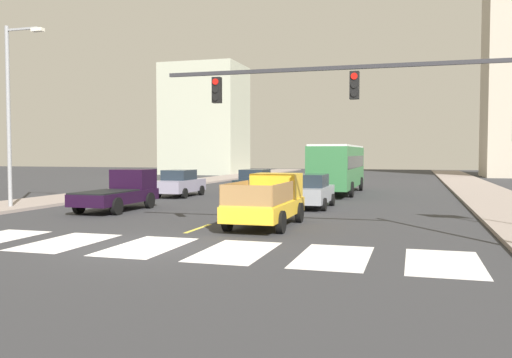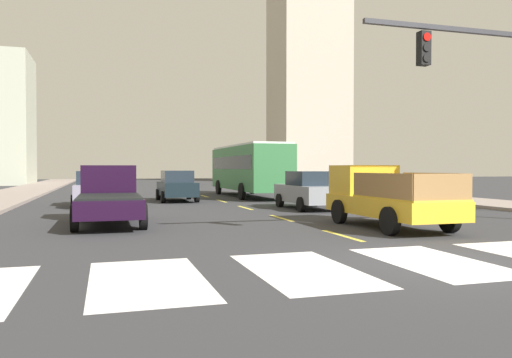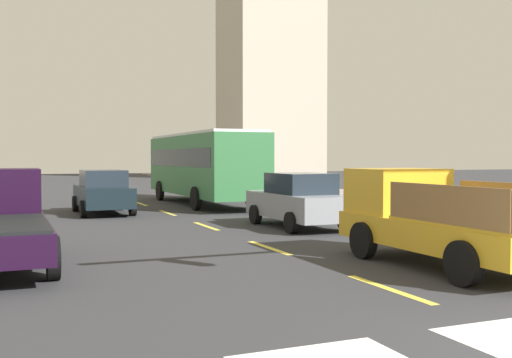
# 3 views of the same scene
# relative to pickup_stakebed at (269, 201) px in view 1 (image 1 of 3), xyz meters

# --- Properties ---
(ground_plane) EXTENTS (160.00, 160.00, 0.00)m
(ground_plane) POSITION_rel_pickup_stakebed_xyz_m (-2.25, -5.65, -0.94)
(ground_plane) COLOR #313135
(sidewalk_right) EXTENTS (4.00, 110.00, 0.15)m
(sidewalk_right) POSITION_rel_pickup_stakebed_xyz_m (10.02, 12.35, -0.86)
(sidewalk_right) COLOR gray
(sidewalk_right) RESTS_ON ground
(sidewalk_left) EXTENTS (4.00, 110.00, 0.15)m
(sidewalk_left) POSITION_rel_pickup_stakebed_xyz_m (-14.53, 12.35, -0.86)
(sidewalk_left) COLOR gray
(sidewalk_left) RESTS_ON ground
(crosswalk_stripe_2) EXTENTS (1.88, 3.60, 0.01)m
(crosswalk_stripe_2) POSITION_rel_pickup_stakebed_xyz_m (-5.05, -5.65, -0.93)
(crosswalk_stripe_2) COLOR white
(crosswalk_stripe_2) RESTS_ON ground
(crosswalk_stripe_3) EXTENTS (1.88, 3.60, 0.01)m
(crosswalk_stripe_3) POSITION_rel_pickup_stakebed_xyz_m (-2.25, -5.65, -0.93)
(crosswalk_stripe_3) COLOR white
(crosswalk_stripe_3) RESTS_ON ground
(crosswalk_stripe_4) EXTENTS (1.88, 3.60, 0.01)m
(crosswalk_stripe_4) POSITION_rel_pickup_stakebed_xyz_m (0.54, -5.65, -0.93)
(crosswalk_stripe_4) COLOR white
(crosswalk_stripe_4) RESTS_ON ground
(crosswalk_stripe_5) EXTENTS (1.88, 3.60, 0.01)m
(crosswalk_stripe_5) POSITION_rel_pickup_stakebed_xyz_m (3.33, -5.65, -0.93)
(crosswalk_stripe_5) COLOR white
(crosswalk_stripe_5) RESTS_ON ground
(crosswalk_stripe_6) EXTENTS (1.88, 3.60, 0.01)m
(crosswalk_stripe_6) POSITION_rel_pickup_stakebed_xyz_m (6.13, -5.65, -0.93)
(crosswalk_stripe_6) COLOR white
(crosswalk_stripe_6) RESTS_ON ground
(lane_dash_0) EXTENTS (0.16, 2.40, 0.01)m
(lane_dash_0) POSITION_rel_pickup_stakebed_xyz_m (-2.25, -1.65, -0.93)
(lane_dash_0) COLOR yellow
(lane_dash_0) RESTS_ON ground
(lane_dash_1) EXTENTS (0.16, 2.40, 0.01)m
(lane_dash_1) POSITION_rel_pickup_stakebed_xyz_m (-2.25, 3.35, -0.93)
(lane_dash_1) COLOR yellow
(lane_dash_1) RESTS_ON ground
(lane_dash_2) EXTENTS (0.16, 2.40, 0.01)m
(lane_dash_2) POSITION_rel_pickup_stakebed_xyz_m (-2.25, 8.35, -0.93)
(lane_dash_2) COLOR yellow
(lane_dash_2) RESTS_ON ground
(lane_dash_3) EXTENTS (0.16, 2.40, 0.01)m
(lane_dash_3) POSITION_rel_pickup_stakebed_xyz_m (-2.25, 13.35, -0.93)
(lane_dash_3) COLOR yellow
(lane_dash_3) RESTS_ON ground
(lane_dash_4) EXTENTS (0.16, 2.40, 0.01)m
(lane_dash_4) POSITION_rel_pickup_stakebed_xyz_m (-2.25, 18.35, -0.93)
(lane_dash_4) COLOR yellow
(lane_dash_4) RESTS_ON ground
(lane_dash_5) EXTENTS (0.16, 2.40, 0.01)m
(lane_dash_5) POSITION_rel_pickup_stakebed_xyz_m (-2.25, 23.35, -0.93)
(lane_dash_5) COLOR yellow
(lane_dash_5) RESTS_ON ground
(lane_dash_6) EXTENTS (0.16, 2.40, 0.01)m
(lane_dash_6) POSITION_rel_pickup_stakebed_xyz_m (-2.25, 28.35, -0.93)
(lane_dash_6) COLOR yellow
(lane_dash_6) RESTS_ON ground
(lane_dash_7) EXTENTS (0.16, 2.40, 0.01)m
(lane_dash_7) POSITION_rel_pickup_stakebed_xyz_m (-2.25, 33.35, -0.93)
(lane_dash_7) COLOR yellow
(lane_dash_7) RESTS_ON ground
(pickup_stakebed) EXTENTS (2.18, 5.20, 1.96)m
(pickup_stakebed) POSITION_rel_pickup_stakebed_xyz_m (0.00, 0.00, 0.00)
(pickup_stakebed) COLOR gold
(pickup_stakebed) RESTS_ON ground
(pickup_dark) EXTENTS (2.18, 5.20, 1.96)m
(pickup_dark) POSITION_rel_pickup_stakebed_xyz_m (-8.40, 3.35, -0.02)
(pickup_dark) COLOR black
(pickup_dark) RESTS_ON ground
(city_bus) EXTENTS (2.72, 10.80, 3.32)m
(city_bus) POSITION_rel_pickup_stakebed_xyz_m (0.38, 17.00, 1.02)
(city_bus) COLOR #316F3D
(city_bus) RESTS_ON ground
(sedan_mid) EXTENTS (2.02, 4.40, 1.72)m
(sedan_mid) POSITION_rel_pickup_stakebed_xyz_m (0.35, 6.91, -0.08)
(sedan_mid) COLOR gray
(sedan_mid) RESTS_ON ground
(sedan_far) EXTENTS (2.02, 4.40, 1.72)m
(sedan_far) POSITION_rel_pickup_stakebed_xyz_m (-9.03, 11.62, -0.08)
(sedan_far) COLOR gray
(sedan_far) RESTS_ON ground
(sedan_near_left) EXTENTS (2.02, 4.40, 1.72)m
(sedan_near_left) POSITION_rel_pickup_stakebed_xyz_m (-4.67, 13.99, -0.08)
(sedan_near_left) COLOR black
(sedan_near_left) RESTS_ON ground
(traffic_signal_gantry) EXTENTS (11.26, 0.27, 6.00)m
(traffic_signal_gantry) POSITION_rel_pickup_stakebed_xyz_m (4.88, -3.33, 3.35)
(traffic_signal_gantry) COLOR #2D2D33
(traffic_signal_gantry) RESTS_ON ground
(streetlight_left) EXTENTS (2.20, 0.28, 9.00)m
(streetlight_left) POSITION_rel_pickup_stakebed_xyz_m (-13.68, 2.06, 4.03)
(streetlight_left) COLOR gray
(streetlight_left) RESTS_ON ground
(block_mid_left) EXTENTS (10.07, 8.37, 14.45)m
(block_mid_left) POSITION_rel_pickup_stakebed_xyz_m (-21.49, 47.18, 6.29)
(block_mid_left) COLOR #ABB09B
(block_mid_left) RESTS_ON ground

